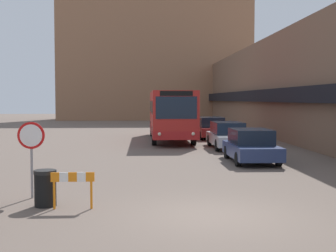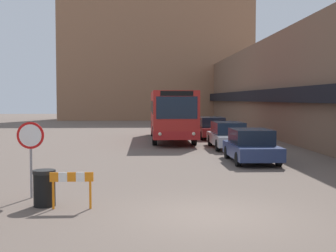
{
  "view_description": "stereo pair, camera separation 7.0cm",
  "coord_description": "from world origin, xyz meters",
  "px_view_note": "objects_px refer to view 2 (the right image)",
  "views": [
    {
      "loc": [
        -1.57,
        -11.01,
        2.79
      ],
      "look_at": [
        -0.56,
        8.22,
        1.69
      ],
      "focal_mm": 50.0,
      "sensor_mm": 36.0,
      "label": 1
    },
    {
      "loc": [
        -1.5,
        -11.01,
        2.79
      ],
      "look_at": [
        -0.56,
        8.22,
        1.69
      ],
      "focal_mm": 50.0,
      "sensor_mm": 36.0,
      "label": 2
    }
  ],
  "objects_px": {
    "trash_bin": "(44,188)",
    "construction_barricade": "(72,183)",
    "stop_sign": "(31,143)",
    "city_bus": "(171,114)",
    "parked_car_middle": "(228,135)",
    "parked_car_back": "(212,128)",
    "parked_car_front": "(251,146)"
  },
  "relations": [
    {
      "from": "parked_car_middle",
      "to": "parked_car_back",
      "type": "bearing_deg",
      "value": 90.0
    },
    {
      "from": "parked_car_front",
      "to": "city_bus",
      "type": "bearing_deg",
      "value": 104.54
    },
    {
      "from": "construction_barricade",
      "to": "city_bus",
      "type": "bearing_deg",
      "value": 79.64
    },
    {
      "from": "trash_bin",
      "to": "construction_barricade",
      "type": "xyz_separation_m",
      "value": [
        0.76,
        -0.35,
        0.19
      ]
    },
    {
      "from": "parked_car_back",
      "to": "stop_sign",
      "type": "height_order",
      "value": "stop_sign"
    },
    {
      "from": "parked_car_middle",
      "to": "city_bus",
      "type": "bearing_deg",
      "value": 118.24
    },
    {
      "from": "parked_car_front",
      "to": "stop_sign",
      "type": "relative_size",
      "value": 1.95
    },
    {
      "from": "construction_barricade",
      "to": "parked_car_back",
      "type": "bearing_deg",
      "value": 72.61
    },
    {
      "from": "city_bus",
      "to": "parked_car_middle",
      "type": "distance_m",
      "value": 6.29
    },
    {
      "from": "parked_car_front",
      "to": "stop_sign",
      "type": "distance_m",
      "value": 10.75
    },
    {
      "from": "parked_car_front",
      "to": "construction_barricade",
      "type": "height_order",
      "value": "parked_car_front"
    },
    {
      "from": "stop_sign",
      "to": "construction_barricade",
      "type": "height_order",
      "value": "stop_sign"
    },
    {
      "from": "parked_car_front",
      "to": "trash_bin",
      "type": "xyz_separation_m",
      "value": [
        -7.33,
        -8.25,
        -0.25
      ]
    },
    {
      "from": "parked_car_back",
      "to": "trash_bin",
      "type": "height_order",
      "value": "parked_car_back"
    },
    {
      "from": "parked_car_front",
      "to": "construction_barricade",
      "type": "relative_size",
      "value": 3.82
    },
    {
      "from": "stop_sign",
      "to": "trash_bin",
      "type": "bearing_deg",
      "value": -60.28
    },
    {
      "from": "parked_car_front",
      "to": "parked_car_back",
      "type": "relative_size",
      "value": 1.0
    },
    {
      "from": "parked_car_middle",
      "to": "stop_sign",
      "type": "relative_size",
      "value": 2.25
    },
    {
      "from": "trash_bin",
      "to": "construction_barricade",
      "type": "bearing_deg",
      "value": -24.75
    },
    {
      "from": "parked_car_back",
      "to": "construction_barricade",
      "type": "relative_size",
      "value": 3.84
    },
    {
      "from": "city_bus",
      "to": "stop_sign",
      "type": "distance_m",
      "value": 19.18
    },
    {
      "from": "parked_car_middle",
      "to": "trash_bin",
      "type": "bearing_deg",
      "value": -117.5
    },
    {
      "from": "parked_car_front",
      "to": "trash_bin",
      "type": "distance_m",
      "value": 11.04
    },
    {
      "from": "construction_barricade",
      "to": "parked_car_middle",
      "type": "bearing_deg",
      "value": 65.53
    },
    {
      "from": "stop_sign",
      "to": "parked_car_middle",
      "type": "bearing_deg",
      "value": 58.76
    },
    {
      "from": "parked_car_back",
      "to": "stop_sign",
      "type": "bearing_deg",
      "value": -112.01
    },
    {
      "from": "city_bus",
      "to": "construction_barricade",
      "type": "relative_size",
      "value": 10.27
    },
    {
      "from": "trash_bin",
      "to": "construction_barricade",
      "type": "distance_m",
      "value": 0.86
    },
    {
      "from": "trash_bin",
      "to": "parked_car_middle",
      "type": "bearing_deg",
      "value": 62.5
    },
    {
      "from": "parked_car_middle",
      "to": "stop_sign",
      "type": "xyz_separation_m",
      "value": [
        -7.92,
        -13.06,
        0.81
      ]
    },
    {
      "from": "city_bus",
      "to": "trash_bin",
      "type": "xyz_separation_m",
      "value": [
        -4.4,
        -19.55,
        -1.33
      ]
    },
    {
      "from": "parked_car_front",
      "to": "construction_barricade",
      "type": "distance_m",
      "value": 10.82
    }
  ]
}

